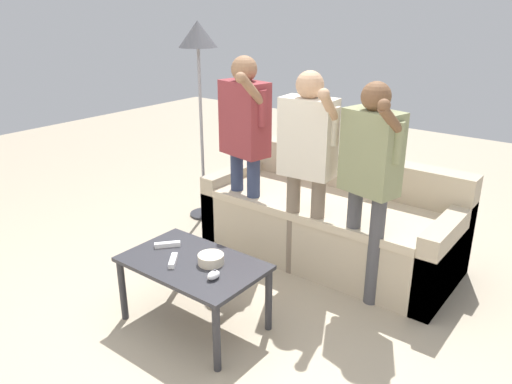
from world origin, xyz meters
TOP-DOWN VIEW (x-y plane):
  - ground_plane at (0.00, 0.00)m, footprint 12.00×12.00m
  - couch at (0.01, 1.36)m, footprint 1.97×0.85m
  - coffee_table at (-0.19, 0.01)m, footprint 0.87×0.54m
  - snack_bowl at (-0.09, 0.06)m, footprint 0.16×0.16m
  - game_remote_nunchuk at (0.05, -0.06)m, footprint 0.06×0.09m
  - floor_lamp at (-1.35, 1.33)m, footprint 0.34×0.34m
  - player_left at (-0.59, 1.02)m, footprint 0.45×0.40m
  - player_center at (0.02, 0.95)m, footprint 0.46×0.32m
  - player_right at (0.49, 0.94)m, footprint 0.43×0.38m
  - game_remote_wand_near at (-0.27, -0.07)m, footprint 0.13×0.15m
  - game_remote_wand_far at (-0.46, 0.06)m, footprint 0.13×0.15m

SIDE VIEW (x-z plane):
  - ground_plane at x=0.00m, z-range 0.00..0.00m
  - couch at x=0.01m, z-range -0.10..0.68m
  - coffee_table at x=-0.19m, z-range 0.16..0.61m
  - game_remote_wand_far at x=-0.46m, z-range 0.44..0.48m
  - game_remote_wand_near at x=-0.27m, z-range 0.44..0.48m
  - game_remote_nunchuk at x=0.05m, z-range 0.44..0.50m
  - snack_bowl at x=-0.09m, z-range 0.44..0.50m
  - player_right at x=0.49m, z-range 0.19..1.67m
  - player_center at x=0.02m, z-range 0.19..1.70m
  - player_left at x=-0.59m, z-range 0.20..1.76m
  - floor_lamp at x=-1.35m, z-range 0.65..2.43m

